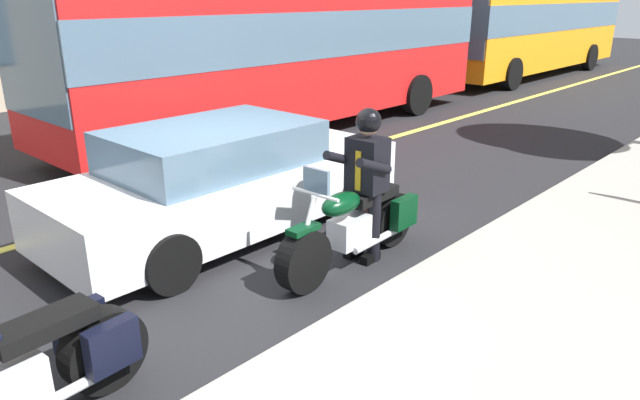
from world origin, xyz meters
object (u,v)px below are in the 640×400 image
(rider_main, at_px, (366,172))
(bus_far, at_px, (289,43))
(motorcycle_parked, at_px, (7,382))
(car_silver, at_px, (225,180))
(motorcycle_main, at_px, (355,226))
(bus_near, at_px, (529,23))

(rider_main, relative_size, bus_far, 0.16)
(motorcycle_parked, bearing_deg, bus_far, -145.45)
(rider_main, height_order, motorcycle_parked, rider_main)
(bus_far, bearing_deg, car_silver, 37.90)
(rider_main, bearing_deg, motorcycle_parked, 0.98)
(bus_far, distance_m, car_silver, 6.19)
(motorcycle_main, relative_size, car_silver, 0.48)
(rider_main, height_order, car_silver, rider_main)
(motorcycle_main, height_order, bus_near, bus_near)
(motorcycle_main, xyz_separation_m, motorcycle_parked, (3.70, 0.06, 0.00))
(rider_main, relative_size, motorcycle_parked, 0.78)
(motorcycle_parked, bearing_deg, car_silver, -150.82)
(bus_far, bearing_deg, bus_near, -179.72)
(rider_main, xyz_separation_m, car_silver, (0.58, -1.78, -0.35))
(bus_near, distance_m, car_silver, 17.41)
(bus_near, relative_size, bus_far, 1.00)
(bus_near, height_order, bus_far, same)
(rider_main, distance_m, bus_far, 6.99)
(motorcycle_main, bearing_deg, bus_near, -161.38)
(rider_main, height_order, bus_far, bus_far)
(car_silver, bearing_deg, rider_main, 107.89)
(motorcycle_parked, xyz_separation_m, bus_far, (-8.10, -5.58, 1.42))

